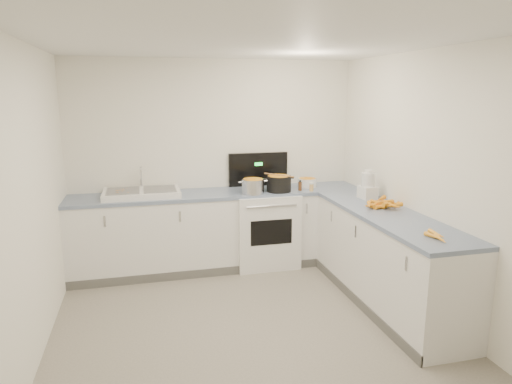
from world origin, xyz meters
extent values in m
cube|color=white|center=(0.00, 1.70, 0.45)|extent=(3.50, 0.60, 0.90)
cube|color=#7384A3|center=(0.00, 1.70, 0.92)|extent=(3.50, 0.62, 0.04)
cube|color=white|center=(1.45, 0.30, 0.45)|extent=(0.60, 2.20, 0.90)
cube|color=#7384A3|center=(1.45, 0.30, 0.92)|extent=(0.62, 2.20, 0.04)
cube|color=white|center=(0.55, 1.68, 0.45)|extent=(0.76, 0.65, 0.90)
cube|color=black|center=(0.55, 1.98, 1.15)|extent=(0.76, 0.05, 0.42)
cube|color=white|center=(-0.90, 1.70, 0.97)|extent=(0.86, 0.52, 0.07)
cube|color=slate|center=(-1.10, 1.70, 1.01)|extent=(0.36, 0.42, 0.01)
cube|color=slate|center=(-0.70, 1.70, 1.01)|extent=(0.36, 0.42, 0.01)
cylinder|color=silver|center=(-0.90, 1.92, 1.13)|extent=(0.03, 0.03, 0.24)
cylinder|color=silver|center=(0.37, 1.52, 1.02)|extent=(0.27, 0.27, 0.19)
cylinder|color=black|center=(0.70, 1.56, 1.02)|extent=(0.36, 0.36, 0.21)
cylinder|color=#AD7A47|center=(0.70, 1.56, 1.14)|extent=(0.28, 0.33, 0.02)
cylinder|color=white|center=(1.12, 1.73, 0.99)|extent=(0.29, 0.29, 0.11)
cylinder|color=#593319|center=(0.96, 1.54, 0.99)|extent=(0.04, 0.04, 0.10)
cylinder|color=#E5B266|center=(1.09, 1.48, 0.98)|extent=(0.05, 0.05, 0.09)
cube|color=white|center=(1.55, 0.95, 1.01)|extent=(0.17, 0.20, 0.14)
cylinder|color=silver|center=(1.55, 0.95, 1.15)|extent=(0.15, 0.15, 0.15)
cylinder|color=white|center=(1.55, 0.95, 1.25)|extent=(0.09, 0.09, 0.04)
cone|color=#FF9E1F|center=(1.47, 0.56, 0.96)|extent=(0.08, 0.17, 0.04)
cone|color=#FF9E1F|center=(1.47, 0.49, 0.96)|extent=(0.17, 0.08, 0.04)
cone|color=#FF9E1F|center=(1.51, 0.52, 0.96)|extent=(0.20, 0.11, 0.04)
cone|color=#FF9E1F|center=(1.62, 0.60, 0.96)|extent=(0.19, 0.17, 0.05)
cone|color=#FF9E1F|center=(1.41, 0.53, 0.96)|extent=(0.19, 0.15, 0.05)
cone|color=#FF9E1F|center=(1.49, 0.54, 0.96)|extent=(0.19, 0.17, 0.05)
cone|color=#FF9E1F|center=(1.44, 0.50, 0.96)|extent=(0.20, 0.05, 0.04)
cone|color=#FF9E1F|center=(1.51, 0.66, 0.96)|extent=(0.06, 0.19, 0.04)
cone|color=#FF9E1F|center=(1.41, 0.57, 0.97)|extent=(0.09, 0.20, 0.05)
cone|color=#FF9E1F|center=(1.65, 0.59, 0.97)|extent=(0.09, 0.20, 0.05)
cone|color=#FF9E1F|center=(1.48, 0.60, 0.97)|extent=(0.18, 0.06, 0.05)
cone|color=#FF9E1F|center=(1.59, 0.65, 0.96)|extent=(0.19, 0.14, 0.04)
cone|color=#FF9E1F|center=(1.65, 0.53, 0.96)|extent=(0.16, 0.15, 0.04)
cone|color=#FF9E1F|center=(1.57, 0.59, 0.99)|extent=(0.12, 0.16, 0.04)
cone|color=#FF9E1F|center=(1.51, 0.52, 0.99)|extent=(0.09, 0.20, 0.04)
cone|color=#FF9E1F|center=(1.35, 0.54, 0.98)|extent=(0.13, 0.19, 0.05)
cone|color=#FF9E1F|center=(1.46, 0.60, 0.99)|extent=(0.06, 0.20, 0.05)
cone|color=#FF9E1F|center=(1.50, 0.52, 1.00)|extent=(0.19, 0.07, 0.04)
cone|color=#FF9E1F|center=(1.54, 0.40, 0.99)|extent=(0.11, 0.18, 0.05)
cone|color=#FF9E1F|center=(1.37, 0.51, 0.98)|extent=(0.20, 0.12, 0.04)
cone|color=#FF9E1F|center=(1.55, 0.66, 1.00)|extent=(0.18, 0.17, 0.05)
cone|color=#FF9E1F|center=(1.51, 0.45, 1.00)|extent=(0.17, 0.11, 0.04)
cone|color=#FF9E1F|center=(1.57, 0.41, 0.99)|extent=(0.19, 0.08, 0.05)
cone|color=#FFA326|center=(1.40, -0.56, 0.96)|extent=(0.08, 0.19, 0.04)
cone|color=#FFA326|center=(1.39, -0.50, 0.96)|extent=(0.08, 0.20, 0.04)
cone|color=#FFA326|center=(1.45, -0.44, 0.96)|extent=(0.04, 0.19, 0.04)
cube|color=tan|center=(-1.11, 1.66, 1.02)|extent=(0.02, 0.04, 0.00)
cube|color=tan|center=(-1.15, 1.71, 1.02)|extent=(0.03, 0.01, 0.00)
cube|color=tan|center=(-1.10, 1.72, 1.02)|extent=(0.04, 0.02, 0.00)
cube|color=tan|center=(-1.16, 1.68, 1.02)|extent=(0.02, 0.04, 0.00)
cube|color=tan|center=(-1.13, 1.78, 1.02)|extent=(0.04, 0.01, 0.00)
cube|color=tan|center=(-1.05, 1.58, 1.02)|extent=(0.03, 0.04, 0.00)
cube|color=tan|center=(-1.17, 1.72, 1.02)|extent=(0.04, 0.02, 0.00)
cube|color=tan|center=(-1.07, 1.83, 1.02)|extent=(0.03, 0.03, 0.00)
cube|color=tan|center=(-1.11, 1.72, 1.02)|extent=(0.02, 0.03, 0.00)
cube|color=tan|center=(-1.16, 1.59, 1.02)|extent=(0.03, 0.04, 0.00)
cube|color=tan|center=(-1.10, 1.78, 1.02)|extent=(0.02, 0.04, 0.00)
camera|label=1|loc=(-0.88, -3.57, 2.09)|focal=32.00mm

